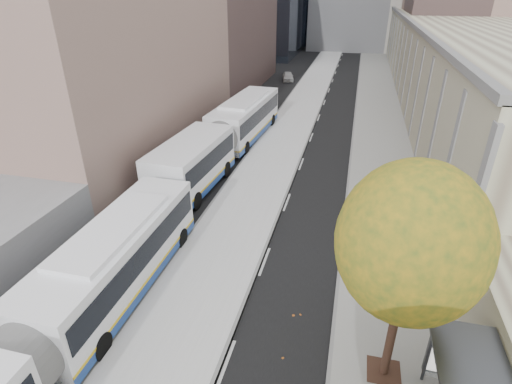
% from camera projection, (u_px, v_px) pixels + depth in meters
% --- Properties ---
extents(bus_platform, '(4.25, 150.00, 0.15)m').
position_uv_depth(bus_platform, '(284.00, 138.00, 33.95)').
color(bus_platform, '#BCBCBC').
rests_on(bus_platform, ground).
extents(sidewalk, '(4.75, 150.00, 0.08)m').
position_uv_depth(sidewalk, '(381.00, 147.00, 32.25)').
color(sidewalk, gray).
rests_on(sidewalk, ground).
extents(building_tan, '(18.00, 92.00, 8.00)m').
position_uv_depth(building_tan, '(468.00, 51.00, 52.99)').
color(building_tan, gray).
rests_on(building_tan, ground).
extents(tree_c, '(4.20, 4.20, 7.28)m').
position_uv_depth(tree_c, '(411.00, 244.00, 11.00)').
color(tree_c, black).
rests_on(tree_c, sidewalk).
extents(bus_near, '(2.63, 17.70, 2.95)m').
position_uv_depth(bus_near, '(53.00, 329.00, 13.03)').
color(bus_near, white).
rests_on(bus_near, ground).
extents(bus_far, '(4.01, 19.44, 3.22)m').
position_uv_depth(bus_far, '(226.00, 134.00, 29.84)').
color(bus_far, white).
rests_on(bus_far, ground).
extents(distant_car, '(2.16, 3.72, 1.19)m').
position_uv_depth(distant_car, '(288.00, 76.00, 54.73)').
color(distant_car, '#BBBBBB').
rests_on(distant_car, ground).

